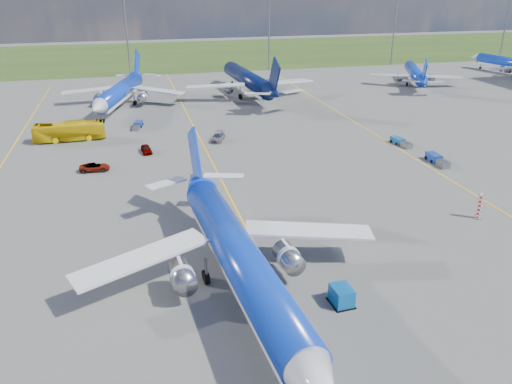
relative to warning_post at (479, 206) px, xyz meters
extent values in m
plane|color=#555553|center=(-26.00, -8.00, -1.50)|extent=(400.00, 400.00, 0.00)
cube|color=#2D4719|center=(-26.00, 142.00, -1.50)|extent=(400.00, 80.00, 0.01)
cube|color=yellow|center=(-26.00, 22.00, -1.49)|extent=(0.25, 160.00, 0.02)
cube|color=yellow|center=(-56.00, 32.00, -1.49)|extent=(0.25, 120.00, 0.02)
cube|color=yellow|center=(4.00, 32.00, -1.49)|extent=(0.25, 120.00, 0.02)
cylinder|color=slate|center=(-36.00, 102.00, 9.50)|extent=(0.50, 0.50, 22.00)
cylinder|color=slate|center=(4.00, 102.00, 9.50)|extent=(0.50, 0.50, 22.00)
cylinder|color=slate|center=(44.00, 102.00, 9.50)|extent=(0.50, 0.50, 22.00)
cylinder|color=slate|center=(84.00, 102.00, 9.50)|extent=(0.50, 0.50, 22.00)
cylinder|color=red|center=(0.00, 0.00, 0.00)|extent=(0.50, 0.50, 3.00)
cube|color=#0B529D|center=(-21.46, -11.22, -0.71)|extent=(1.70, 2.07, 1.58)
imported|color=yellow|center=(-47.25, 42.56, 0.11)|extent=(11.65, 3.12, 3.22)
imported|color=#999999|center=(-35.18, 32.86, -0.90)|extent=(1.82, 3.67, 1.20)
imported|color=#999999|center=(-42.65, 26.49, -0.92)|extent=(4.20, 2.03, 1.15)
imported|color=#999999|center=(-23.23, 36.36, -0.86)|extent=(3.31, 4.73, 1.27)
cube|color=navy|center=(6.05, 18.40, -0.94)|extent=(1.56, 2.73, 1.12)
cube|color=slate|center=(5.92, 15.75, -1.04)|extent=(1.33, 2.10, 0.92)
cube|color=navy|center=(-35.85, 48.47, -1.01)|extent=(1.71, 2.54, 0.99)
cube|color=slate|center=(-36.33, 46.19, -1.10)|extent=(1.42, 1.98, 0.81)
cube|color=#165088|center=(5.13, 27.50, -0.99)|extent=(1.59, 2.54, 1.01)
cube|color=slate|center=(5.45, 25.13, -1.09)|extent=(1.33, 1.97, 0.83)
camera|label=1|loc=(-36.93, -43.02, 23.49)|focal=35.00mm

